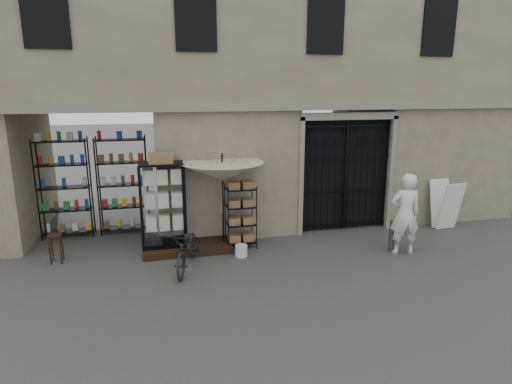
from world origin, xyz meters
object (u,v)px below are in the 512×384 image
object	(u,v)px
bicycle	(188,268)
easel_sign	(445,205)
wooden_stool	(56,248)
white_bucket	(241,251)
market_umbrella	(222,166)
display_cabinet	(163,209)
steel_bollard	(392,236)
shopkeeper	(402,253)
wire_rack	(241,217)

from	to	relation	value
bicycle	easel_sign	bearing A→B (deg)	25.12
wooden_stool	easel_sign	bearing A→B (deg)	0.42
white_bucket	easel_sign	bearing A→B (deg)	6.63
white_bucket	easel_sign	world-z (taller)	easel_sign
bicycle	wooden_stool	size ratio (longest dim) A/B	2.68
white_bucket	wooden_stool	xyz separation A→B (m)	(-3.94, 0.59, 0.20)
market_umbrella	wooden_stool	distance (m)	3.99
display_cabinet	market_umbrella	world-z (taller)	market_umbrella
wooden_stool	steel_bollard	size ratio (longest dim) A/B	0.88
steel_bollard	shopkeeper	xyz separation A→B (m)	(0.16, -0.20, -0.36)
display_cabinet	bicycle	xyz separation A→B (m)	(0.43, -1.12, -1.01)
market_umbrella	wire_rack	bearing A→B (deg)	-4.68
market_umbrella	easel_sign	world-z (taller)	market_umbrella
wire_rack	easel_sign	world-z (taller)	wire_rack
display_cabinet	wire_rack	distance (m)	1.79
wire_rack	market_umbrella	distance (m)	1.28
market_umbrella	steel_bollard	bearing A→B (deg)	-16.59
wire_rack	market_umbrella	size ratio (longest dim) A/B	0.56
shopkeeper	wire_rack	bearing A→B (deg)	-11.09
wire_rack	bicycle	size ratio (longest dim) A/B	0.89
bicycle	steel_bollard	bearing A→B (deg)	15.42
market_umbrella	shopkeeper	distance (m)	4.56
bicycle	shopkeeper	bearing A→B (deg)	13.05
wooden_stool	shopkeeper	bearing A→B (deg)	-9.57
wooden_stool	easel_sign	xyz separation A→B (m)	(9.63, 0.07, 0.33)
wire_rack	wooden_stool	size ratio (longest dim) A/B	2.37
display_cabinet	bicycle	distance (m)	1.57
wire_rack	white_bucket	xyz separation A→B (m)	(-0.12, -0.60, -0.61)
steel_bollard	easel_sign	xyz separation A→B (m)	(2.24, 1.14, 0.30)
display_cabinet	market_umbrella	xyz separation A→B (m)	(1.35, -0.08, 0.94)
white_bucket	steel_bollard	xyz separation A→B (m)	(3.45, -0.48, 0.23)
white_bucket	easel_sign	distance (m)	5.75
market_umbrella	bicycle	world-z (taller)	market_umbrella
wire_rack	wooden_stool	xyz separation A→B (m)	(-4.06, -0.01, -0.40)
market_umbrella	bicycle	xyz separation A→B (m)	(-0.93, -1.04, -1.95)
wooden_stool	display_cabinet	bearing A→B (deg)	3.15
easel_sign	wire_rack	bearing A→B (deg)	176.58
white_bucket	bicycle	xyz separation A→B (m)	(-1.22, -0.40, -0.13)
wire_rack	bicycle	xyz separation A→B (m)	(-1.34, -1.00, -0.74)
wooden_stool	steel_bollard	xyz separation A→B (m)	(7.39, -1.07, 0.03)
shopkeeper	market_umbrella	bearing A→B (deg)	-9.56
market_umbrella	display_cabinet	bearing A→B (deg)	176.61
display_cabinet	white_bucket	bearing A→B (deg)	-20.72
display_cabinet	market_umbrella	bearing A→B (deg)	-0.63
wire_rack	bicycle	world-z (taller)	wire_rack
white_bucket	steel_bollard	distance (m)	3.49
display_cabinet	wooden_stool	distance (m)	2.40
display_cabinet	wooden_stool	xyz separation A→B (m)	(-2.29, -0.13, -0.68)
market_umbrella	easel_sign	xyz separation A→B (m)	(5.98, 0.03, -1.29)
display_cabinet	steel_bollard	xyz separation A→B (m)	(5.10, -1.20, -0.65)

